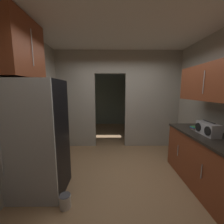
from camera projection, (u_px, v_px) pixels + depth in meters
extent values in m
plane|color=#93704C|center=(123.00, 178.00, 2.72)|extent=(20.00, 20.00, 0.00)
cube|color=silver|center=(122.00, 32.00, 2.79)|extent=(3.95, 7.35, 0.06)
cube|color=#9E998C|center=(76.00, 100.00, 4.15)|extent=(1.10, 0.12, 2.78)
cube|color=#9E998C|center=(152.00, 100.00, 4.18)|extent=(1.57, 0.12, 2.78)
cube|color=#9E998C|center=(110.00, 62.00, 4.00)|extent=(0.88, 0.12, 0.63)
cube|color=gray|center=(115.00, 96.00, 6.98)|extent=(3.55, 0.10, 2.78)
cube|color=gray|center=(72.00, 98.00, 5.55)|extent=(0.10, 2.85, 2.78)
cube|color=gray|center=(160.00, 98.00, 5.59)|extent=(0.10, 2.85, 2.78)
cube|color=#9E998C|center=(2.00, 110.00, 2.08)|extent=(0.10, 4.17, 2.78)
cube|color=black|center=(39.00, 138.00, 2.27)|extent=(0.79, 0.66, 1.84)
cube|color=#B7BABC|center=(26.00, 146.00, 1.93)|extent=(0.79, 0.03, 1.84)
cube|color=brown|center=(206.00, 162.00, 2.47)|extent=(0.63, 1.68, 0.89)
cube|color=black|center=(209.00, 136.00, 2.40)|extent=(0.67, 1.68, 0.04)
cylinder|color=#B7BABC|center=(201.00, 172.00, 2.09)|extent=(0.01, 0.01, 0.22)
cylinder|color=#B7BABC|center=(178.00, 150.00, 2.82)|extent=(0.01, 0.01, 0.22)
cube|color=brown|center=(215.00, 82.00, 2.26)|extent=(0.34, 1.52, 0.60)
cylinder|color=#B7BABC|center=(204.00, 82.00, 2.26)|extent=(0.01, 0.01, 0.36)
cube|color=brown|center=(20.00, 48.00, 2.14)|extent=(0.34, 0.87, 0.89)
cylinder|color=#B7BABC|center=(32.00, 48.00, 2.15)|extent=(0.01, 0.01, 0.54)
cube|color=#B2B2B7|center=(208.00, 129.00, 2.38)|extent=(0.18, 0.41, 0.21)
cylinder|color=#262626|center=(209.00, 122.00, 2.36)|extent=(0.02, 0.29, 0.02)
cylinder|color=black|center=(207.00, 131.00, 2.26)|extent=(0.01, 0.15, 0.15)
cylinder|color=black|center=(198.00, 127.00, 2.50)|extent=(0.01, 0.15, 0.15)
cube|color=beige|center=(195.00, 130.00, 2.69)|extent=(0.11, 0.12, 0.02)
cube|color=red|center=(195.00, 129.00, 2.68)|extent=(0.10, 0.14, 0.02)
cube|color=#2D609E|center=(195.00, 128.00, 2.68)|extent=(0.14, 0.15, 0.01)
cube|color=#388C47|center=(195.00, 127.00, 2.68)|extent=(0.09, 0.13, 0.01)
cylinder|color=silver|center=(65.00, 201.00, 2.04)|extent=(0.16, 0.16, 0.19)
cylinder|color=#4C4C51|center=(65.00, 195.00, 2.02)|extent=(0.16, 0.16, 0.01)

